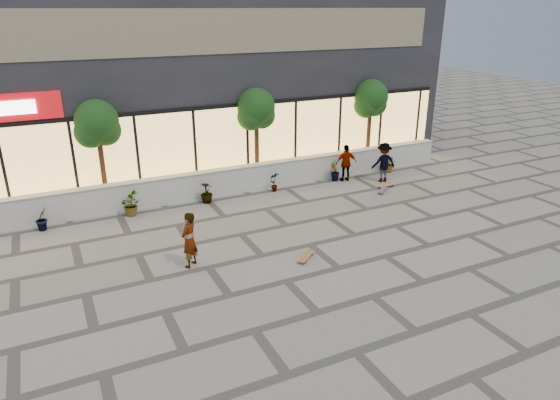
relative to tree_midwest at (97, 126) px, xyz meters
name	(u,v)px	position (x,y,z in m)	size (l,w,h in m)	color
ground	(287,281)	(3.50, -7.70, -2.99)	(80.00, 80.00, 0.00)	gray
planter_wall	(204,184)	(3.50, -0.70, -2.46)	(22.00, 0.42, 1.04)	silver
retail_building	(162,69)	(3.50, 4.79, 1.26)	(24.00, 9.17, 8.50)	black
shrub_b	(42,218)	(-2.20, -1.25, -2.58)	(0.45, 0.36, 0.81)	#113614
shrub_c	(130,204)	(0.60, -1.25, -2.58)	(0.73, 0.63, 0.81)	#113614
shrub_d	(207,192)	(3.40, -1.25, -2.58)	(0.45, 0.45, 0.81)	#113614
shrub_e	(275,182)	(6.20, -1.25, -2.58)	(0.43, 0.29, 0.81)	#113614
shrub_f	(335,172)	(9.00, -1.25, -2.58)	(0.45, 0.36, 0.81)	#113614
shrub_g	(389,163)	(11.80, -1.25, -2.58)	(0.73, 0.63, 0.81)	#113614
tree_midwest	(97,126)	(0.00, 0.00, 0.00)	(1.60, 1.50, 3.92)	#4B281B
tree_mideast	(256,111)	(6.00, 0.00, 0.00)	(1.60, 1.50, 3.92)	#4B281B
tree_east	(371,101)	(11.50, 0.00, 0.00)	(1.60, 1.50, 3.92)	#4B281B
skater_center	(189,240)	(1.45, -5.75, -2.18)	(0.59, 0.39, 1.62)	silver
skater_right_near	(346,163)	(9.43, -1.40, -2.21)	(0.91, 0.38, 1.55)	silver
skater_right_far	(384,162)	(10.78, -2.15, -2.16)	(1.07, 0.61, 1.65)	maroon
skateboard_center	(306,256)	(4.58, -6.81, -2.90)	(0.81, 0.71, 0.10)	brown
skateboard_right_near	(387,185)	(10.50, -2.82, -2.91)	(0.78, 0.23, 0.09)	olive
skateboard_right_far	(383,190)	(10.00, -3.21, -2.91)	(0.74, 0.63, 0.09)	#544279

